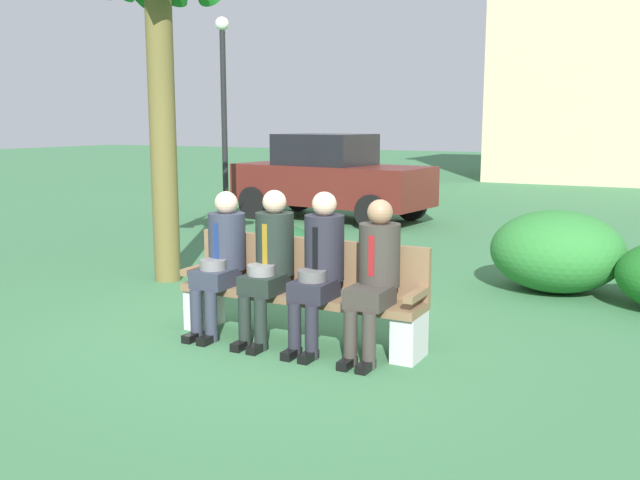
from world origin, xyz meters
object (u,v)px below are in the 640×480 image
seated_man_centerright (319,263)px  parked_car_near (330,177)px  palm_tree_tall (160,13)px  shrub_near_bench (282,247)px  seated_man_rightmost (375,271)px  seated_man_leftmost (221,255)px  seated_man_centerleft (270,258)px  park_bench (302,292)px  shrub_far_lawn (557,251)px  street_lamp (224,102)px

seated_man_centerright → parked_car_near: 8.10m
palm_tree_tall → shrub_near_bench: (0.92, 1.17, -2.86)m
parked_car_near → seated_man_rightmost: bearing=-60.8°
seated_man_leftmost → shrub_near_bench: 2.86m
seated_man_centerleft → palm_tree_tall: palm_tree_tall is taller
seated_man_leftmost → shrub_near_bench: size_ratio=1.38×
park_bench → seated_man_leftmost: (-0.77, -0.14, 0.29)m
palm_tree_tall → shrub_far_lawn: size_ratio=2.95×
park_bench → parked_car_near: parked_car_near is taller
park_bench → street_lamp: 7.10m
seated_man_centerleft → palm_tree_tall: size_ratio=0.30×
seated_man_leftmost → shrub_far_lawn: seated_man_leftmost is taller
seated_man_rightmost → seated_man_centerleft: bearing=-179.8°
seated_man_centerright → shrub_near_bench: bearing=126.1°
seated_man_centerleft → shrub_near_bench: seated_man_centerleft is taller
park_bench → seated_man_centerleft: size_ratio=1.70×
palm_tree_tall → seated_man_leftmost: bearing=-38.9°
seated_man_centerright → park_bench: bearing=151.2°
seated_man_centerright → palm_tree_tall: (-2.86, 1.49, 2.42)m
shrub_near_bench → seated_man_centerleft: bearing=-61.5°
seated_man_centerright → shrub_near_bench: (-1.94, 2.67, -0.45)m
seated_man_centerright → parked_car_near: (-3.55, 7.28, 0.10)m
seated_man_rightmost → shrub_far_lawn: size_ratio=0.87×
park_bench → seated_man_centerright: size_ratio=1.69×
park_bench → seated_man_centerright: seated_man_centerright is taller
park_bench → seated_man_centerright: 0.41m
seated_man_leftmost → parked_car_near: parked_car_near is taller
seated_man_leftmost → palm_tree_tall: bearing=141.1°
seated_man_centerleft → parked_car_near: 7.90m
shrub_near_bench → shrub_far_lawn: bearing=6.9°
shrub_near_bench → seated_man_leftmost: bearing=-70.7°
shrub_near_bench → street_lamp: street_lamp is taller
park_bench → seated_man_centerleft: 0.42m
seated_man_leftmost → seated_man_rightmost: (1.51, 0.01, 0.00)m
seated_man_centerleft → shrub_near_bench: bearing=118.5°
parked_car_near → shrub_near_bench: bearing=-70.7°
seated_man_centerright → seated_man_rightmost: (0.51, 0.00, -0.02)m
seated_man_centerleft → shrub_far_lawn: 3.64m
parked_car_near → street_lamp: size_ratio=1.09×
seated_man_centerleft → parked_car_near: (-3.06, 7.28, 0.10)m
shrub_near_bench → parked_car_near: size_ratio=0.23×
seated_man_centerleft → seated_man_rightmost: seated_man_centerleft is taller
seated_man_rightmost → palm_tree_tall: bearing=156.1°
seated_man_rightmost → shrub_far_lawn: seated_man_rightmost is taller
seated_man_leftmost → parked_car_near: bearing=109.3°
shrub_far_lawn → park_bench: bearing=-119.8°
seated_man_centerleft → parked_car_near: parked_car_near is taller
seated_man_centerleft → shrub_far_lawn: (1.94, 3.07, -0.27)m
seated_man_leftmost → street_lamp: 6.68m
seated_man_rightmost → parked_car_near: 8.33m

